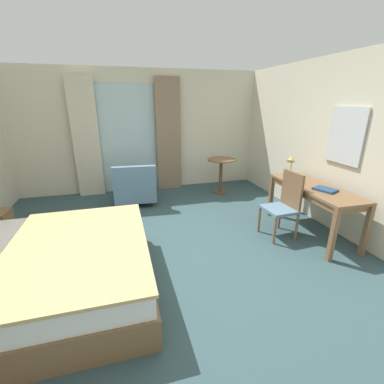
{
  "coord_description": "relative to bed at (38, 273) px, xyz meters",
  "views": [
    {
      "loc": [
        -0.5,
        -2.81,
        1.87
      ],
      "look_at": [
        0.37,
        0.3,
        0.75
      ],
      "focal_mm": 24.66,
      "sensor_mm": 36.0,
      "label": 1
    }
  ],
  "objects": [
    {
      "name": "wall_back",
      "position": [
        1.37,
        3.32,
        0.96
      ],
      "size": [
        5.31,
        0.12,
        2.5
      ],
      "primitive_type": "cube",
      "color": "beige",
      "rests_on": "ground"
    },
    {
      "name": "balcony_glass_door",
      "position": [
        1.09,
        3.24,
        0.81
      ],
      "size": [
        1.21,
        0.02,
        2.2
      ],
      "primitive_type": "cube",
      "color": "silver",
      "rests_on": "ground"
    },
    {
      "name": "curtain_panel_left",
      "position": [
        0.27,
        3.14,
        0.88
      ],
      "size": [
        0.5,
        0.1,
        2.34
      ],
      "primitive_type": "cube",
      "color": "beige",
      "rests_on": "ground"
    },
    {
      "name": "writing_desk",
      "position": [
        3.52,
        0.47,
        0.35
      ],
      "size": [
        0.59,
        1.51,
        0.72
      ],
      "color": "brown",
      "rests_on": "ground"
    },
    {
      "name": "desk_lamp",
      "position": [
        3.38,
        0.89,
        0.71
      ],
      "size": [
        0.23,
        0.23,
        0.41
      ],
      "color": "tan",
      "rests_on": "writing_desk"
    },
    {
      "name": "bed",
      "position": [
        0.0,
        0.0,
        0.0
      ],
      "size": [
        2.07,
        1.91,
        1.11
      ],
      "color": "brown",
      "rests_on": "ground"
    },
    {
      "name": "closed_book",
      "position": [
        3.52,
        0.27,
        0.45
      ],
      "size": [
        0.29,
        0.33,
        0.03
      ],
      "primitive_type": "cube",
      "rotation": [
        0.0,
        0.0,
        0.37
      ],
      "color": "navy",
      "rests_on": "writing_desk"
    },
    {
      "name": "desk_chair",
      "position": [
        3.07,
        0.5,
        0.23
      ],
      "size": [
        0.43,
        0.44,
        0.95
      ],
      "color": "slate",
      "rests_on": "ground"
    },
    {
      "name": "wall_mirror",
      "position": [
        3.89,
        0.47,
        1.13
      ],
      "size": [
        0.02,
        0.59,
        0.76
      ],
      "color": "silver"
    },
    {
      "name": "wall_right",
      "position": [
        3.97,
        0.32,
        0.96
      ],
      "size": [
        0.12,
        6.13,
        2.5
      ],
      "primitive_type": "cube",
      "color": "beige",
      "rests_on": "ground"
    },
    {
      "name": "curtain_panel_right",
      "position": [
        1.92,
        3.14,
        0.88
      ],
      "size": [
        0.52,
        0.1,
        2.34
      ],
      "primitive_type": "cube",
      "color": "#897056",
      "rests_on": "ground"
    },
    {
      "name": "armchair_by_window",
      "position": [
        1.11,
        2.34,
        0.04
      ],
      "size": [
        0.81,
        0.74,
        0.79
      ],
      "color": "slate",
      "rests_on": "ground"
    },
    {
      "name": "round_cafe_table",
      "position": [
        2.9,
        2.53,
        0.24
      ],
      "size": [
        0.58,
        0.58,
        0.73
      ],
      "color": "brown",
      "rests_on": "ground"
    },
    {
      "name": "ground",
      "position": [
        1.37,
        0.32,
        -0.34
      ],
      "size": [
        5.71,
        6.53,
        0.1
      ],
      "primitive_type": "cube",
      "color": "#334C51"
    }
  ]
}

